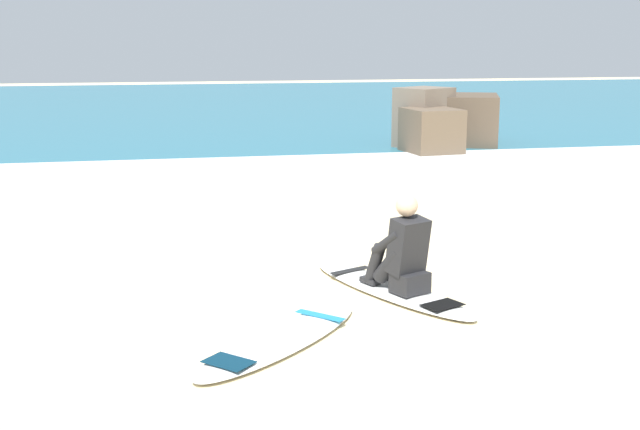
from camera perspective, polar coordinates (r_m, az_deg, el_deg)
The scene contains 7 objects.
ground_plane at distance 8.47m, azimuth -2.22°, elevation -4.68°, with size 80.00×80.00×0.00m, color beige.
sea at distance 29.76m, azimuth -9.09°, elevation 7.48°, with size 80.00×28.00×0.10m, color teal.
breaking_foam at distance 16.17m, azimuth -6.83°, elevation 3.61°, with size 80.00×0.90×0.11m, color white.
surfboard_main at distance 8.14m, azimuth 4.94°, elevation -5.18°, with size 1.41×2.33×0.08m.
surfer_seated at distance 7.90m, azimuth 5.78°, elevation -2.70°, with size 0.59×0.77×0.95m.
surfboard_spare_near at distance 6.80m, azimuth -2.77°, elevation -8.70°, with size 1.85×1.86×0.08m.
rock_outcrop_distant at distance 18.51m, azimuth 8.88°, elevation 6.37°, with size 2.82×3.07×1.41m.
Camera 1 is at (-1.30, -8.00, 2.47)m, focal length 45.72 mm.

